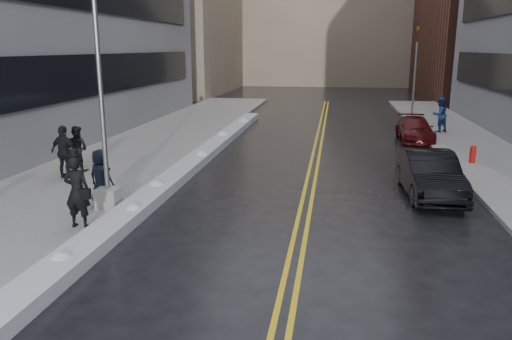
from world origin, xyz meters
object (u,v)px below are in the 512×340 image
at_px(fire_hydrant, 473,153).
at_px(pedestrian_fedora, 77,192).
at_px(pedestrian_c, 101,177).
at_px(pedestrian_east, 440,115).
at_px(pedestrian_b, 77,149).
at_px(traffic_signal, 415,69).
at_px(car_maroon, 415,129).
at_px(car_black, 430,174).
at_px(pedestrian_d, 65,152).
at_px(lamppost, 103,129).

relative_size(fire_hydrant, pedestrian_fedora, 0.37).
xyz_separation_m(pedestrian_c, pedestrian_east, (12.81, 15.55, 0.14)).
bearing_deg(pedestrian_b, traffic_signal, -121.42).
xyz_separation_m(pedestrian_east, car_maroon, (-1.63, -2.16, -0.52)).
relative_size(pedestrian_c, car_black, 0.38).
relative_size(pedestrian_fedora, pedestrian_c, 1.16).
bearing_deg(pedestrian_c, pedestrian_b, -38.57).
bearing_deg(car_black, pedestrian_b, 173.76).
distance_m(pedestrian_fedora, car_black, 10.98).
distance_m(pedestrian_d, pedestrian_east, 20.15).
bearing_deg(car_black, traffic_signal, 81.39).
xyz_separation_m(lamppost, pedestrian_b, (-3.18, 4.14, -1.51)).
distance_m(lamppost, fire_hydrant, 14.81).
distance_m(fire_hydrant, pedestrian_east, 7.94).
xyz_separation_m(traffic_signal, pedestrian_d, (-14.86, -18.97, -2.28)).
xyz_separation_m(pedestrian_east, car_black, (-2.67, -12.65, -0.39)).
bearing_deg(pedestrian_c, pedestrian_east, -114.64).
xyz_separation_m(pedestrian_c, car_maroon, (11.18, 13.38, -0.38)).
height_order(traffic_signal, pedestrian_fedora, traffic_signal).
relative_size(lamppost, car_maroon, 1.81).
relative_size(fire_hydrant, pedestrian_east, 0.37).
relative_size(lamppost, traffic_signal, 1.27).
bearing_deg(pedestrian_d, pedestrian_c, 145.99).
xyz_separation_m(traffic_signal, car_maroon, (-1.00, -8.25, -2.79)).
xyz_separation_m(traffic_signal, pedestrian_east, (0.63, -6.09, -2.27)).
bearing_deg(lamppost, fire_hydrant, 33.04).
distance_m(pedestrian_c, car_black, 10.54).
bearing_deg(fire_hydrant, car_maroon, 104.62).
bearing_deg(pedestrian_fedora, pedestrian_b, -60.47).
distance_m(pedestrian_east, car_maroon, 2.76).
distance_m(fire_hydrant, pedestrian_fedora, 15.70).
xyz_separation_m(pedestrian_fedora, pedestrian_b, (-3.15, 5.83, -0.10)).
xyz_separation_m(pedestrian_b, pedestrian_east, (15.60, 11.78, 0.10)).
bearing_deg(pedestrian_c, pedestrian_d, -29.91).
bearing_deg(pedestrian_c, car_maroon, -115.03).
bearing_deg(car_maroon, pedestrian_d, -141.69).
height_order(fire_hydrant, pedestrian_east, pedestrian_east).
bearing_deg(pedestrian_c, fire_hydrant, -134.11).
xyz_separation_m(lamppost, fire_hydrant, (12.30, 8.00, -1.98)).
relative_size(pedestrian_b, car_maroon, 0.42).
bearing_deg(car_maroon, car_black, -95.09).
bearing_deg(traffic_signal, car_maroon, -96.91).
relative_size(fire_hydrant, traffic_signal, 0.12).
distance_m(traffic_signal, pedestrian_b, 23.43).
bearing_deg(pedestrian_c, lamppost, 150.65).
distance_m(lamppost, car_black, 10.44).
relative_size(pedestrian_c, pedestrian_east, 0.86).
height_order(pedestrian_east, car_black, pedestrian_east).
distance_m(traffic_signal, car_black, 19.03).
height_order(pedestrian_d, car_black, pedestrian_d).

